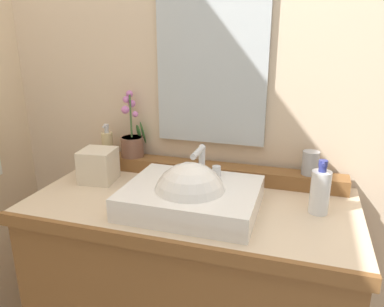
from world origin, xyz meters
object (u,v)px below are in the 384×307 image
object	(u,v)px
sink_basin	(191,198)
potted_plant	(132,140)
soap_dispenser	(107,142)
tumbler_cup	(310,163)
lotion_bottle	(320,191)
tissue_box	(98,165)

from	to	relation	value
sink_basin	potted_plant	xyz separation A→B (m)	(-0.36, 0.31, 0.09)
potted_plant	soap_dispenser	distance (m)	0.12
potted_plant	tumbler_cup	distance (m)	0.74
soap_dispenser	potted_plant	bearing A→B (deg)	4.26
sink_basin	potted_plant	distance (m)	0.49
soap_dispenser	lotion_bottle	xyz separation A→B (m)	(0.89, -0.20, -0.03)
potted_plant	tissue_box	distance (m)	0.20
soap_dispenser	lotion_bottle	size ratio (longest dim) A/B	0.74
lotion_bottle	potted_plant	bearing A→B (deg)	165.23
tumbler_cup	sink_basin	bearing A→B (deg)	-140.88
potted_plant	soap_dispenser	bearing A→B (deg)	-175.74
sink_basin	potted_plant	size ratio (longest dim) A/B	1.57
tumbler_cup	soap_dispenser	bearing A→B (deg)	-179.60
sink_basin	lotion_bottle	world-z (taller)	sink_basin
soap_dispenser	tissue_box	bearing A→B (deg)	-73.01
tumbler_cup	tissue_box	size ratio (longest dim) A/B	0.69
sink_basin	soap_dispenser	xyz separation A→B (m)	(-0.48, 0.30, 0.07)
tumbler_cup	tissue_box	distance (m)	0.83
potted_plant	lotion_bottle	bearing A→B (deg)	-14.77
potted_plant	tissue_box	world-z (taller)	potted_plant
lotion_bottle	sink_basin	bearing A→B (deg)	-165.69
tissue_box	potted_plant	bearing A→B (deg)	69.20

